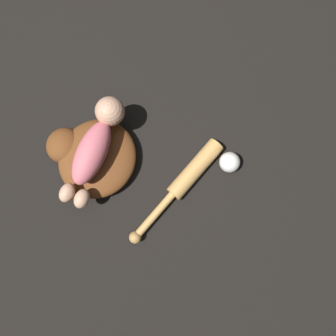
# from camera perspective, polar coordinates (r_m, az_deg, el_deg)

# --- Properties ---
(ground_plane) EXTENTS (6.00, 6.00, 0.00)m
(ground_plane) POSITION_cam_1_polar(r_m,az_deg,el_deg) (1.21, -13.71, 0.84)
(ground_plane) COLOR black
(baseball_glove) EXTENTS (0.35, 0.37, 0.08)m
(baseball_glove) POSITION_cam_1_polar(r_m,az_deg,el_deg) (1.17, -13.15, 2.06)
(baseball_glove) COLOR brown
(baseball_glove) RESTS_ON ground
(baby_figure) EXTENTS (0.38, 0.20, 0.10)m
(baby_figure) POSITION_cam_1_polar(r_m,az_deg,el_deg) (1.09, -12.48, 4.11)
(baby_figure) COLOR #D16670
(baby_figure) RESTS_ON baseball_glove
(baseball_bat) EXTENTS (0.38, 0.30, 0.06)m
(baseball_bat) POSITION_cam_1_polar(r_m,az_deg,el_deg) (1.13, 3.08, -1.95)
(baseball_bat) COLOR tan
(baseball_bat) RESTS_ON ground
(baseball) EXTENTS (0.07, 0.07, 0.07)m
(baseball) POSITION_cam_1_polar(r_m,az_deg,el_deg) (1.16, 10.68, 1.00)
(baseball) COLOR white
(baseball) RESTS_ON ground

